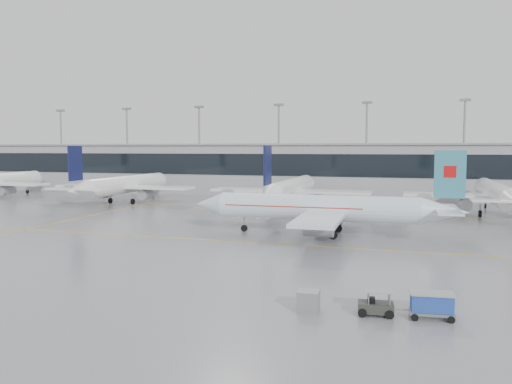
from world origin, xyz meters
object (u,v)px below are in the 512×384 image
(baggage_cart, at_px, (432,303))
(gse_unit, at_px, (309,301))
(air_canada_jet, at_px, (327,209))
(baggage_tug, at_px, (376,306))

(baggage_cart, distance_m, gse_unit, 8.13)
(air_canada_jet, distance_m, baggage_cart, 31.94)
(air_canada_jet, height_order, baggage_cart, air_canada_jet)
(baggage_cart, bearing_deg, baggage_tug, -180.00)
(baggage_cart, bearing_deg, air_canada_jet, 105.48)
(baggage_tug, bearing_deg, air_canada_jet, 99.08)
(baggage_tug, height_order, gse_unit, baggage_tug)
(baggage_tug, relative_size, baggage_cart, 1.21)
(air_canada_jet, bearing_deg, baggage_tug, 103.90)
(gse_unit, bearing_deg, baggage_cart, 4.52)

